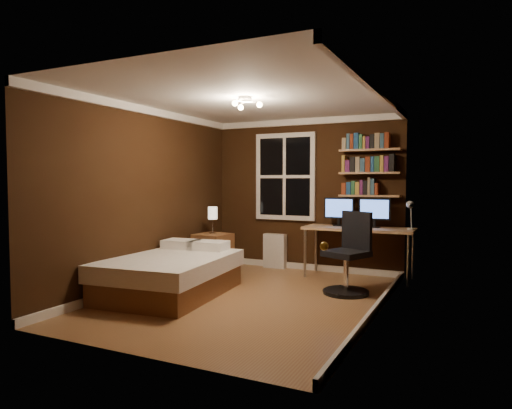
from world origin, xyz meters
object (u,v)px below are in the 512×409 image
at_px(desk, 359,231).
at_px(desk_lamp, 411,215).
at_px(monitor_left, 339,212).
at_px(monitor_right, 374,213).
at_px(nightstand, 213,253).
at_px(office_chair, 349,262).
at_px(bedside_lamp, 213,220).
at_px(radiator, 275,251).
at_px(bed, 171,274).

xyz_separation_m(desk, desk_lamp, (0.75, -0.08, 0.28)).
bearing_deg(monitor_left, monitor_right, 0.00).
xyz_separation_m(nightstand, monitor_right, (2.42, 0.69, 0.68)).
xyz_separation_m(monitor_right, office_chair, (-0.12, -1.05, -0.58)).
bearing_deg(office_chair, nightstand, -165.05).
xyz_separation_m(bedside_lamp, monitor_left, (1.87, 0.69, 0.15)).
height_order(nightstand, bedside_lamp, bedside_lamp).
xyz_separation_m(nightstand, radiator, (0.73, 0.82, -0.03)).
bearing_deg(office_chair, bed, -128.78).
height_order(desk_lamp, office_chair, desk_lamp).
xyz_separation_m(bed, desk, (1.97, 2.04, 0.45)).
bearing_deg(nightstand, bed, -75.44).
relative_size(monitor_right, desk_lamp, 1.07).
xyz_separation_m(nightstand, bedside_lamp, (0.00, 0.00, 0.53)).
bearing_deg(desk_lamp, bed, -144.29).
bearing_deg(nightstand, monitor_right, 21.23).
height_order(desk, desk_lamp, desk_lamp).
xyz_separation_m(bedside_lamp, radiator, (0.73, 0.82, -0.56)).
xyz_separation_m(monitor_left, desk_lamp, (1.08, -0.16, -0.00)).
xyz_separation_m(nightstand, desk, (2.20, 0.60, 0.40)).
bearing_deg(office_chair, bedside_lamp, -165.05).
distance_m(bed, nightstand, 1.45).
bearing_deg(desk, office_chair, -84.10).
xyz_separation_m(bed, bedside_lamp, (-0.23, 1.43, 0.58)).
distance_m(nightstand, desk, 2.32).
bearing_deg(bedside_lamp, bed, -80.83).
distance_m(bed, desk_lamp, 3.43).
bearing_deg(desk, monitor_left, 166.00).
distance_m(monitor_left, monitor_right, 0.55).
relative_size(bedside_lamp, monitor_left, 0.92).
relative_size(nightstand, office_chair, 0.59).
distance_m(bed, bedside_lamp, 1.56).
height_order(bed, monitor_left, monitor_left).
bearing_deg(desk, nightstand, -164.64).
bearing_deg(monitor_left, nightstand, -159.87).
xyz_separation_m(bedside_lamp, monitor_right, (2.42, 0.69, 0.15)).
bearing_deg(bed, nightstand, 93.62).
height_order(monitor_left, office_chair, monitor_left).
relative_size(bed, desk, 1.20).
relative_size(monitor_left, desk_lamp, 1.07).
distance_m(nightstand, desk_lamp, 3.08).
bearing_deg(bedside_lamp, office_chair, -9.04).
xyz_separation_m(nightstand, office_chair, (2.30, -0.37, 0.10)).
xyz_separation_m(bed, nightstand, (-0.23, 1.43, 0.05)).
bearing_deg(desk_lamp, desk, 174.16).
height_order(bedside_lamp, monitor_right, monitor_right).
bearing_deg(bed, radiator, 71.97).
distance_m(monitor_right, desk_lamp, 0.56).
relative_size(nightstand, desk_lamp, 1.44).
height_order(monitor_left, desk_lamp, monitor_left).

